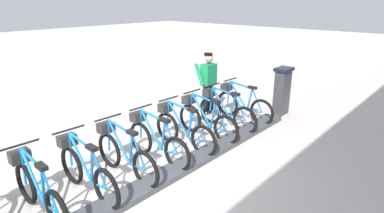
% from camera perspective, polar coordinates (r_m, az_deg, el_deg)
% --- Properties ---
extents(ground_plane, '(60.00, 60.00, 0.00)m').
position_cam_1_polar(ground_plane, '(5.72, -6.20, -13.26)').
color(ground_plane, beige).
extents(dock_rail_base, '(0.44, 8.31, 0.10)m').
position_cam_1_polar(dock_rail_base, '(5.69, -6.21, -12.83)').
color(dock_rail_base, '#47474C').
rests_on(dock_rail_base, ground).
extents(payment_kiosk, '(0.36, 0.52, 1.28)m').
position_cam_1_polar(payment_kiosk, '(8.99, 15.59, 2.77)').
color(payment_kiosk, '#38383D').
rests_on(payment_kiosk, ground).
extents(bike_docked_0, '(1.72, 0.54, 1.02)m').
position_cam_1_polar(bike_docked_0, '(8.42, 8.74, 0.51)').
color(bike_docked_0, black).
rests_on(bike_docked_0, ground).
extents(bike_docked_1, '(1.72, 0.54, 1.02)m').
position_cam_1_polar(bike_docked_1, '(7.83, 5.75, -0.76)').
color(bike_docked_1, black).
rests_on(bike_docked_1, ground).
extents(bike_docked_2, '(1.72, 0.54, 1.02)m').
position_cam_1_polar(bike_docked_2, '(7.26, 2.27, -2.23)').
color(bike_docked_2, black).
rests_on(bike_docked_2, ground).
extents(bike_docked_3, '(1.72, 0.54, 1.02)m').
position_cam_1_polar(bike_docked_3, '(6.73, -1.78, -3.94)').
color(bike_docked_3, black).
rests_on(bike_docked_3, ground).
extents(bike_docked_4, '(1.72, 0.54, 1.02)m').
position_cam_1_polar(bike_docked_4, '(6.25, -6.50, -5.89)').
color(bike_docked_4, black).
rests_on(bike_docked_4, ground).
extents(bike_docked_5, '(1.72, 0.54, 1.02)m').
position_cam_1_polar(bike_docked_5, '(5.83, -12.00, -8.09)').
color(bike_docked_5, black).
rests_on(bike_docked_5, ground).
extents(bike_docked_6, '(1.72, 0.54, 1.02)m').
position_cam_1_polar(bike_docked_6, '(5.48, -18.36, -10.52)').
color(bike_docked_6, black).
rests_on(bike_docked_6, ground).
extents(bike_docked_7, '(1.72, 0.54, 1.02)m').
position_cam_1_polar(bike_docked_7, '(5.21, -25.60, -13.08)').
color(bike_docked_7, black).
rests_on(bike_docked_7, ground).
extents(worker_near_rack, '(0.46, 0.62, 1.66)m').
position_cam_1_polar(worker_near_rack, '(8.61, 2.87, 4.42)').
color(worker_near_rack, white).
rests_on(worker_near_rack, ground).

